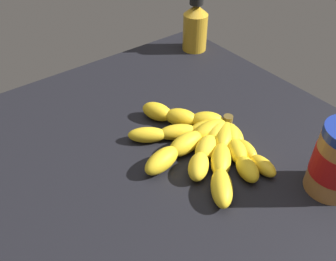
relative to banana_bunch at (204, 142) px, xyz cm
name	(u,v)px	position (x,y,z in cm)	size (l,w,h in cm)	color
ground_plane	(162,152)	(-5.76, -6.08, -3.56)	(76.02, 77.79, 3.56)	black
banana_bunch	(204,142)	(0.00, 0.00, 0.00)	(31.92, 22.83, 3.79)	yellow
honey_bottle	(195,26)	(-32.95, 25.72, 4.97)	(6.74, 6.74, 14.79)	gold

